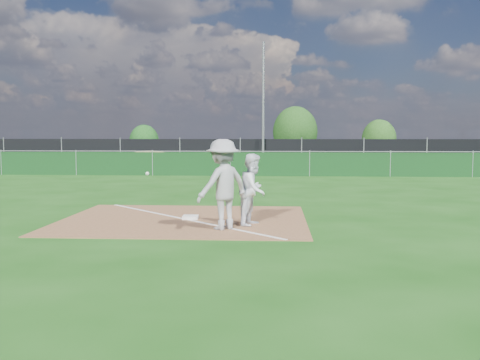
# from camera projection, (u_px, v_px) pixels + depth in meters

# --- Properties ---
(ground) EXTENTS (90.00, 90.00, 0.00)m
(ground) POSITION_uv_depth(u_px,v_px,m) (220.00, 185.00, 22.18)
(ground) COLOR #15490F
(ground) RESTS_ON ground
(infield_dirt) EXTENTS (6.00, 5.00, 0.02)m
(infield_dirt) POSITION_uv_depth(u_px,v_px,m) (184.00, 219.00, 13.23)
(infield_dirt) COLOR brown
(infield_dirt) RESTS_ON ground
(foul_line) EXTENTS (5.01, 5.01, 0.01)m
(foul_line) POSITION_uv_depth(u_px,v_px,m) (184.00, 219.00, 13.23)
(foul_line) COLOR white
(foul_line) RESTS_ON infield_dirt
(green_fence) EXTENTS (44.00, 0.05, 1.20)m
(green_fence) POSITION_uv_depth(u_px,v_px,m) (230.00, 164.00, 27.10)
(green_fence) COLOR #0E3413
(green_fence) RESTS_ON ground
(dirt_mound) EXTENTS (3.38, 2.60, 1.17)m
(dirt_mound) POSITION_uv_depth(u_px,v_px,m) (149.00, 161.00, 30.90)
(dirt_mound) COLOR #9B834B
(dirt_mound) RESTS_ON ground
(black_fence) EXTENTS (46.00, 0.04, 1.80)m
(black_fence) POSITION_uv_depth(u_px,v_px,m) (240.00, 153.00, 35.02)
(black_fence) COLOR black
(black_fence) RESTS_ON ground
(parking_lot) EXTENTS (46.00, 9.00, 0.01)m
(parking_lot) POSITION_uv_depth(u_px,v_px,m) (244.00, 162.00, 40.07)
(parking_lot) COLOR black
(parking_lot) RESTS_ON ground
(light_pole) EXTENTS (0.16, 0.16, 8.00)m
(light_pole) POSITION_uv_depth(u_px,v_px,m) (263.00, 105.00, 34.36)
(light_pole) COLOR slate
(light_pole) RESTS_ON ground
(first_base) EXTENTS (0.40, 0.40, 0.08)m
(first_base) POSITION_uv_depth(u_px,v_px,m) (190.00, 217.00, 13.27)
(first_base) COLOR white
(first_base) RESTS_ON infield_dirt
(play_at_first) EXTENTS (2.40, 1.41, 1.99)m
(play_at_first) POSITION_uv_depth(u_px,v_px,m) (223.00, 184.00, 11.75)
(play_at_first) COLOR #AFAFB1
(play_at_first) RESTS_ON infield_dirt
(runner) EXTENTS (0.85, 0.97, 1.67)m
(runner) POSITION_uv_depth(u_px,v_px,m) (253.00, 190.00, 12.38)
(runner) COLOR white
(runner) RESTS_ON ground
(car_left) EXTENTS (4.20, 2.83, 1.33)m
(car_left) POSITION_uv_depth(u_px,v_px,m) (167.00, 153.00, 40.23)
(car_left) COLOR #A7AAAE
(car_left) RESTS_ON parking_lot
(car_mid) EXTENTS (4.27, 2.22, 1.34)m
(car_mid) POSITION_uv_depth(u_px,v_px,m) (224.00, 154.00, 39.52)
(car_mid) COLOR black
(car_mid) RESTS_ON parking_lot
(car_right) EXTENTS (4.71, 2.22, 1.33)m
(car_right) POSITION_uv_depth(u_px,v_px,m) (333.00, 154.00, 38.69)
(car_right) COLOR black
(car_right) RESTS_ON parking_lot
(tree_left) EXTENTS (2.45, 2.45, 2.91)m
(tree_left) POSITION_uv_depth(u_px,v_px,m) (144.00, 142.00, 44.76)
(tree_left) COLOR #382316
(tree_left) RESTS_ON ground
(tree_mid) EXTENTS (3.76, 3.76, 4.47)m
(tree_mid) POSITION_uv_depth(u_px,v_px,m) (295.00, 132.00, 45.24)
(tree_mid) COLOR #382316
(tree_mid) RESTS_ON ground
(tree_right) EXTENTS (2.82, 2.82, 3.34)m
(tree_right) POSITION_uv_depth(u_px,v_px,m) (379.00, 139.00, 44.53)
(tree_right) COLOR #382316
(tree_right) RESTS_ON ground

